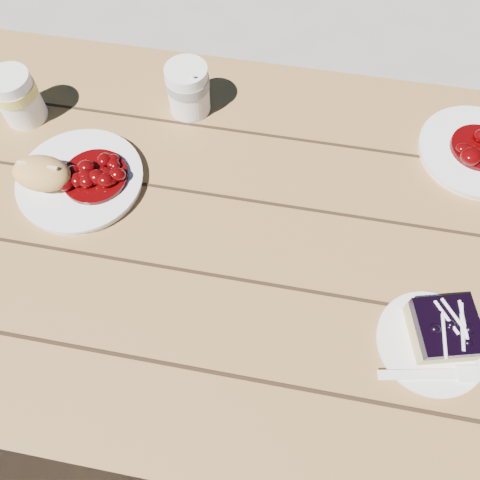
% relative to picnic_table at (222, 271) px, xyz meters
% --- Properties ---
extents(ground, '(60.00, 60.00, 0.00)m').
position_rel_picnic_table_xyz_m(ground, '(0.00, 0.00, -0.59)').
color(ground, gray).
rests_on(ground, ground).
extents(picnic_table, '(2.00, 1.55, 0.75)m').
position_rel_picnic_table_xyz_m(picnic_table, '(0.00, 0.00, 0.00)').
color(picnic_table, brown).
rests_on(picnic_table, ground).
extents(main_plate, '(0.23, 0.23, 0.02)m').
position_rel_picnic_table_xyz_m(main_plate, '(-0.28, 0.06, 0.17)').
color(main_plate, white).
rests_on(main_plate, picnic_table).
extents(goulash_stew, '(0.12, 0.12, 0.04)m').
position_rel_picnic_table_xyz_m(goulash_stew, '(-0.25, 0.07, 0.20)').
color(goulash_stew, '#4F0204').
rests_on(goulash_stew, main_plate).
extents(bread_roll, '(0.11, 0.07, 0.06)m').
position_rel_picnic_table_xyz_m(bread_roll, '(-0.33, 0.04, 0.21)').
color(bread_roll, '#DBA254').
rests_on(bread_roll, main_plate).
extents(dessert_plate, '(0.16, 0.16, 0.01)m').
position_rel_picnic_table_xyz_m(dessert_plate, '(0.37, -0.13, 0.17)').
color(dessert_plate, white).
rests_on(dessert_plate, picnic_table).
extents(blueberry_cake, '(0.11, 0.11, 0.05)m').
position_rel_picnic_table_xyz_m(blueberry_cake, '(0.38, -0.12, 0.20)').
color(blueberry_cake, tan).
rests_on(blueberry_cake, dessert_plate).
extents(fork_dessert, '(0.16, 0.06, 0.00)m').
position_rel_picnic_table_xyz_m(fork_dessert, '(0.35, -0.19, 0.17)').
color(fork_dessert, white).
rests_on(fork_dessert, dessert_plate).
extents(coffee_cup, '(0.08, 0.08, 0.10)m').
position_rel_picnic_table_xyz_m(coffee_cup, '(-0.12, 0.28, 0.21)').
color(coffee_cup, white).
rests_on(coffee_cup, picnic_table).
extents(second_plate, '(0.22, 0.22, 0.02)m').
position_rel_picnic_table_xyz_m(second_plate, '(0.46, 0.27, 0.17)').
color(second_plate, white).
rests_on(second_plate, picnic_table).
extents(second_cup, '(0.08, 0.08, 0.10)m').
position_rel_picnic_table_xyz_m(second_cup, '(-0.44, 0.20, 0.21)').
color(second_cup, white).
rests_on(second_cup, picnic_table).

